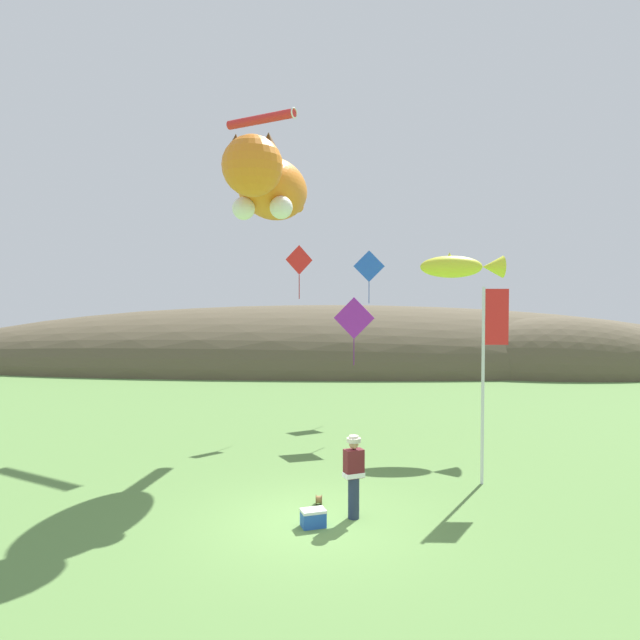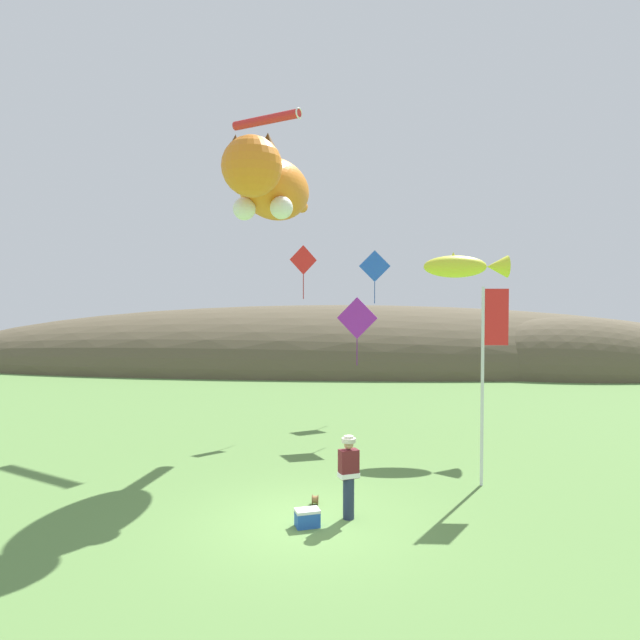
{
  "view_description": "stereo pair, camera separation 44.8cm",
  "coord_description": "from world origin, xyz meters",
  "px_view_note": "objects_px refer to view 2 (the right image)",
  "views": [
    {
      "loc": [
        0.44,
        -11.76,
        4.67
      ],
      "look_at": [
        0.0,
        4.0,
        4.08
      ],
      "focal_mm": 32.0,
      "sensor_mm": 36.0,
      "label": 1
    },
    {
      "loc": [
        0.89,
        -11.74,
        4.67
      ],
      "look_at": [
        0.0,
        4.0,
        4.08
      ],
      "focal_mm": 32.0,
      "sensor_mm": 36.0,
      "label": 2
    }
  ],
  "objects_px": {
    "festival_attendant": "(349,474)",
    "kite_giant_cat": "(270,187)",
    "kite_diamond_red": "(303,260)",
    "kite_tube_streamer": "(267,120)",
    "kite_fish_windsock": "(464,266)",
    "kite_diamond_violet": "(357,318)",
    "picnic_cooler": "(307,518)",
    "festival_banner_pole": "(488,356)",
    "kite_spool": "(315,500)",
    "kite_diamond_blue": "(375,267)"
  },
  "relations": [
    {
      "from": "kite_diamond_blue",
      "to": "kite_diamond_violet",
      "type": "relative_size",
      "value": 0.95
    },
    {
      "from": "festival_banner_pole",
      "to": "kite_tube_streamer",
      "type": "distance_m",
      "value": 13.9
    },
    {
      "from": "picnic_cooler",
      "to": "kite_diamond_red",
      "type": "distance_m",
      "value": 11.37
    },
    {
      "from": "festival_attendant",
      "to": "festival_banner_pole",
      "type": "relative_size",
      "value": 0.36
    },
    {
      "from": "kite_spool",
      "to": "picnic_cooler",
      "type": "bearing_deg",
      "value": -93.52
    },
    {
      "from": "kite_diamond_violet",
      "to": "festival_attendant",
      "type": "bearing_deg",
      "value": -91.81
    },
    {
      "from": "festival_banner_pole",
      "to": "kite_tube_streamer",
      "type": "relative_size",
      "value": 1.65
    },
    {
      "from": "kite_diamond_red",
      "to": "kite_spool",
      "type": "bearing_deg",
      "value": -83.32
    },
    {
      "from": "festival_banner_pole",
      "to": "festival_attendant",
      "type": "bearing_deg",
      "value": -145.67
    },
    {
      "from": "festival_banner_pole",
      "to": "kite_diamond_violet",
      "type": "height_order",
      "value": "festival_banner_pole"
    },
    {
      "from": "festival_attendant",
      "to": "kite_giant_cat",
      "type": "height_order",
      "value": "kite_giant_cat"
    },
    {
      "from": "festival_attendant",
      "to": "kite_diamond_red",
      "type": "xyz_separation_m",
      "value": [
        -1.75,
        9.19,
        5.14
      ]
    },
    {
      "from": "kite_spool",
      "to": "kite_fish_windsock",
      "type": "distance_m",
      "value": 9.82
    },
    {
      "from": "kite_spool",
      "to": "kite_giant_cat",
      "type": "height_order",
      "value": "kite_giant_cat"
    },
    {
      "from": "kite_diamond_blue",
      "to": "kite_diamond_violet",
      "type": "height_order",
      "value": "kite_diamond_blue"
    },
    {
      "from": "festival_banner_pole",
      "to": "kite_giant_cat",
      "type": "distance_m",
      "value": 7.86
    },
    {
      "from": "picnic_cooler",
      "to": "kite_diamond_red",
      "type": "bearing_deg",
      "value": 95.35
    },
    {
      "from": "kite_diamond_red",
      "to": "kite_giant_cat",
      "type": "bearing_deg",
      "value": -97.74
    },
    {
      "from": "picnic_cooler",
      "to": "kite_fish_windsock",
      "type": "height_order",
      "value": "kite_fish_windsock"
    },
    {
      "from": "festival_attendant",
      "to": "kite_fish_windsock",
      "type": "xyz_separation_m",
      "value": [
        3.82,
        7.39,
        4.8
      ]
    },
    {
      "from": "kite_giant_cat",
      "to": "kite_diamond_red",
      "type": "distance_m",
      "value": 4.79
    },
    {
      "from": "festival_attendant",
      "to": "kite_giant_cat",
      "type": "relative_size",
      "value": 0.26
    },
    {
      "from": "kite_spool",
      "to": "kite_fish_windsock",
      "type": "bearing_deg",
      "value": 55.19
    },
    {
      "from": "festival_banner_pole",
      "to": "kite_diamond_red",
      "type": "relative_size",
      "value": 2.49
    },
    {
      "from": "kite_fish_windsock",
      "to": "kite_diamond_violet",
      "type": "relative_size",
      "value": 1.21
    },
    {
      "from": "festival_attendant",
      "to": "kite_diamond_red",
      "type": "relative_size",
      "value": 0.89
    },
    {
      "from": "festival_banner_pole",
      "to": "kite_diamond_violet",
      "type": "relative_size",
      "value": 2.13
    },
    {
      "from": "festival_banner_pole",
      "to": "kite_fish_windsock",
      "type": "height_order",
      "value": "kite_fish_windsock"
    },
    {
      "from": "festival_attendant",
      "to": "kite_spool",
      "type": "distance_m",
      "value": 1.39
    },
    {
      "from": "kite_fish_windsock",
      "to": "festival_banner_pole",
      "type": "bearing_deg",
      "value": -94.17
    },
    {
      "from": "kite_fish_windsock",
      "to": "kite_diamond_blue",
      "type": "height_order",
      "value": "kite_diamond_blue"
    },
    {
      "from": "kite_giant_cat",
      "to": "kite_tube_streamer",
      "type": "height_order",
      "value": "kite_tube_streamer"
    },
    {
      "from": "kite_diamond_blue",
      "to": "kite_giant_cat",
      "type": "bearing_deg",
      "value": -114.99
    },
    {
      "from": "picnic_cooler",
      "to": "kite_fish_windsock",
      "type": "bearing_deg",
      "value": 59.34
    },
    {
      "from": "picnic_cooler",
      "to": "kite_diamond_violet",
      "type": "height_order",
      "value": "kite_diamond_violet"
    },
    {
      "from": "kite_giant_cat",
      "to": "kite_diamond_blue",
      "type": "bearing_deg",
      "value": 65.01
    },
    {
      "from": "kite_spool",
      "to": "kite_diamond_violet",
      "type": "xyz_separation_m",
      "value": [
        1.0,
        6.66,
        3.89
      ]
    },
    {
      "from": "kite_fish_windsock",
      "to": "festival_attendant",
      "type": "bearing_deg",
      "value": -117.32
    },
    {
      "from": "festival_attendant",
      "to": "kite_diamond_violet",
      "type": "relative_size",
      "value": 0.76
    },
    {
      "from": "picnic_cooler",
      "to": "festival_banner_pole",
      "type": "height_order",
      "value": "festival_banner_pole"
    },
    {
      "from": "kite_diamond_red",
      "to": "kite_tube_streamer",
      "type": "bearing_deg",
      "value": 133.0
    },
    {
      "from": "festival_attendant",
      "to": "kite_giant_cat",
      "type": "distance_m",
      "value": 8.83
    },
    {
      "from": "festival_attendant",
      "to": "kite_spool",
      "type": "relative_size",
      "value": 8.12
    },
    {
      "from": "kite_giant_cat",
      "to": "kite_diamond_violet",
      "type": "height_order",
      "value": "kite_giant_cat"
    },
    {
      "from": "festival_attendant",
      "to": "kite_diamond_violet",
      "type": "xyz_separation_m",
      "value": [
        0.24,
        7.46,
        3.05
      ]
    },
    {
      "from": "kite_diamond_blue",
      "to": "kite_tube_streamer",
      "type": "bearing_deg",
      "value": -166.02
    },
    {
      "from": "kite_spool",
      "to": "kite_tube_streamer",
      "type": "distance_m",
      "value": 15.7
    },
    {
      "from": "kite_giant_cat",
      "to": "kite_diamond_violet",
      "type": "bearing_deg",
      "value": 45.64
    },
    {
      "from": "kite_tube_streamer",
      "to": "kite_diamond_red",
      "type": "height_order",
      "value": "kite_tube_streamer"
    },
    {
      "from": "festival_attendant",
      "to": "kite_diamond_blue",
      "type": "xyz_separation_m",
      "value": [
        1.01,
        12.01,
        5.07
      ]
    }
  ]
}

